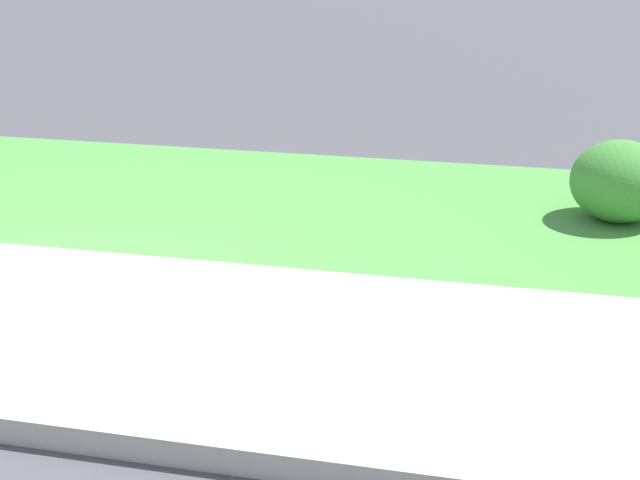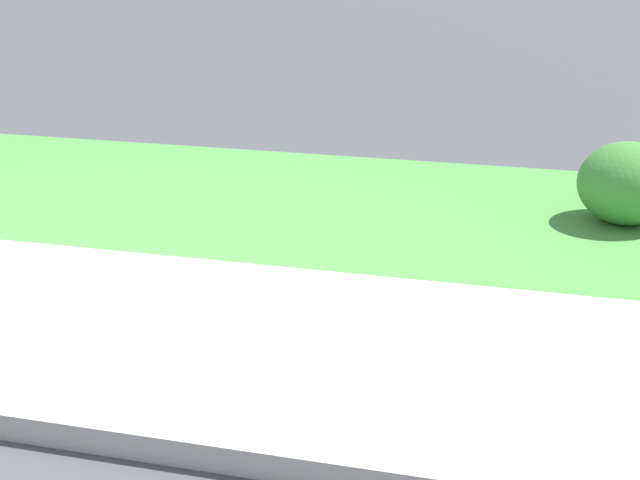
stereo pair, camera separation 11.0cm
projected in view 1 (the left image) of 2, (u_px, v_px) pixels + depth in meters
ground_plane at (35, 318)px, 4.74m from camera, size 120.00×120.00×0.00m
sidewalk_pavement at (35, 317)px, 4.74m from camera, size 18.00×1.92×0.01m
grass_verge at (189, 193)px, 6.83m from camera, size 18.00×2.66×0.01m
shrub_bush_far_verge at (619, 181)px, 6.14m from camera, size 0.67×0.67×0.57m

